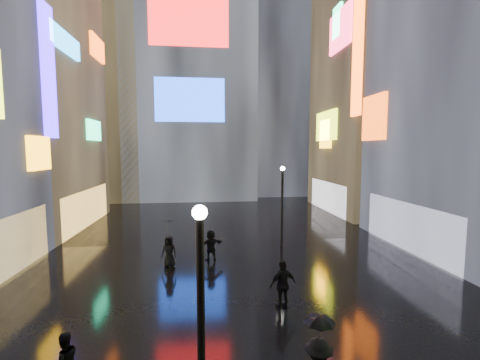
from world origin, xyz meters
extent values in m
plane|color=black|center=(0.00, 20.00, 0.00)|extent=(140.00, 140.00, 0.00)
cube|color=#FFA30C|center=(-10.85, 18.32, 6.06)|extent=(0.25, 2.24, 1.94)
cube|color=#3114FF|center=(-10.85, 20.00, 11.00)|extent=(0.25, 1.40, 8.00)
cube|color=black|center=(-16.00, 26.00, 11.00)|extent=(10.00, 12.00, 22.00)
cube|color=#FFC659|center=(-11.10, 26.00, 1.50)|extent=(0.20, 10.00, 3.00)
cube|color=#1AF292|center=(-10.85, 27.82, 7.91)|extent=(0.25, 3.00, 1.71)
cube|color=#1A9EFF|center=(-10.85, 22.61, 13.61)|extent=(0.25, 4.84, 1.37)
cube|color=#FF4F0C|center=(-10.85, 29.70, 15.31)|extent=(0.25, 3.32, 1.94)
cube|color=white|center=(11.10, 17.00, 1.50)|extent=(0.20, 9.00, 3.00)
cube|color=#FF4F0C|center=(10.85, 21.12, 8.58)|extent=(0.25, 2.99, 3.26)
cube|color=#FF4F0C|center=(10.85, 24.00, 14.00)|extent=(0.25, 1.40, 10.00)
cube|color=black|center=(16.00, 30.00, 14.00)|extent=(10.00, 12.00, 28.00)
cube|color=white|center=(11.10, 30.00, 1.50)|extent=(0.20, 9.00, 3.00)
cube|color=#DEFF19|center=(10.85, 30.32, 8.66)|extent=(0.25, 4.92, 2.91)
cube|color=#FF325A|center=(10.85, 27.51, 17.02)|extent=(0.25, 4.36, 3.46)
cube|color=#FFA30C|center=(10.85, 30.44, 7.84)|extent=(0.25, 2.63, 2.87)
cube|color=#1AF292|center=(10.85, 28.19, 17.94)|extent=(0.25, 1.69, 2.90)
cube|color=black|center=(-3.00, 44.00, 21.00)|extent=(16.00, 14.00, 42.00)
cube|color=#FF1414|center=(-3.00, 36.90, 21.00)|extent=(9.00, 0.20, 6.00)
cube|color=#194CFF|center=(-3.00, 36.90, 12.00)|extent=(8.00, 0.20, 5.00)
cube|color=black|center=(9.00, 46.00, 17.00)|extent=(12.00, 12.00, 34.00)
cube|color=black|center=(-14.00, 42.00, 13.00)|extent=(10.00, 10.00, 26.00)
cylinder|color=black|center=(-1.59, 4.93, 2.50)|extent=(0.16, 0.16, 5.00)
sphere|color=white|center=(-1.59, 4.93, 5.05)|extent=(0.30, 0.30, 0.30)
cylinder|color=black|center=(3.55, 18.92, 2.50)|extent=(0.16, 0.16, 5.00)
sphere|color=white|center=(3.55, 18.92, 5.05)|extent=(0.30, 0.30, 0.30)
imported|color=black|center=(1.56, 10.68, 0.96)|extent=(1.21, 0.74, 1.93)
imported|color=black|center=(-3.39, 15.77, 0.85)|extent=(0.94, 0.74, 1.69)
imported|color=black|center=(-1.15, 16.56, 0.87)|extent=(1.69, 1.08, 1.74)
imported|color=black|center=(1.14, 5.63, 2.14)|extent=(0.82, 0.82, 0.62)
imported|color=black|center=(-3.39, 15.77, 2.15)|extent=(1.42, 1.42, 0.91)
camera|label=1|loc=(-1.50, -1.22, 6.26)|focal=24.00mm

